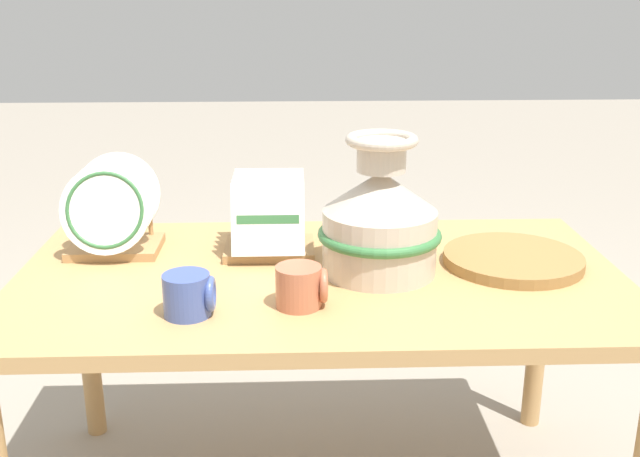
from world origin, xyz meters
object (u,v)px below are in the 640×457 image
(dish_rack_round_plates, at_px, (112,221))
(wicker_charger_stack, at_px, (513,259))
(ceramic_vase, at_px, (380,219))
(dish_rack_square_plates, at_px, (269,227))
(mug_terracotta_glaze, at_px, (301,286))
(mug_cobalt_glaze, at_px, (189,295))

(dish_rack_round_plates, xyz_separation_m, wicker_charger_stack, (0.99, -0.12, -0.07))
(ceramic_vase, bearing_deg, dish_rack_square_plates, 151.11)
(wicker_charger_stack, bearing_deg, ceramic_vase, -173.37)
(dish_rack_round_plates, bearing_deg, mug_terracotta_glaze, -36.57)
(dish_rack_round_plates, relative_size, mug_terracotta_glaze, 2.23)
(ceramic_vase, height_order, mug_terracotta_glaze, ceramic_vase)
(wicker_charger_stack, height_order, mug_cobalt_glaze, mug_cobalt_glaze)
(dish_rack_square_plates, bearing_deg, wicker_charger_stack, -10.11)
(dish_rack_round_plates, distance_m, mug_cobalt_glaze, 0.45)
(dish_rack_square_plates, xyz_separation_m, wicker_charger_stack, (0.59, -0.11, -0.05))
(wicker_charger_stack, distance_m, mug_cobalt_glaze, 0.79)
(dish_rack_square_plates, height_order, wicker_charger_stack, dish_rack_square_plates)
(dish_rack_square_plates, relative_size, mug_terracotta_glaze, 2.11)
(ceramic_vase, bearing_deg, mug_terracotta_glaze, -134.61)
(ceramic_vase, distance_m, dish_rack_square_plates, 0.31)
(ceramic_vase, distance_m, wicker_charger_stack, 0.35)
(mug_cobalt_glaze, bearing_deg, dish_rack_square_plates, 67.36)
(dish_rack_square_plates, relative_size, mug_cobalt_glaze, 2.11)
(dish_rack_square_plates, distance_m, wicker_charger_stack, 0.61)
(dish_rack_round_plates, relative_size, mug_cobalt_glaze, 2.23)
(wicker_charger_stack, relative_size, mug_terracotta_glaze, 3.16)
(dish_rack_round_plates, relative_size, dish_rack_square_plates, 1.05)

